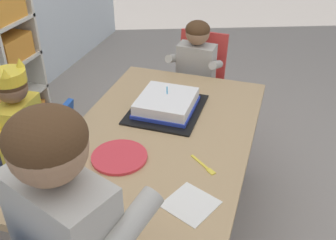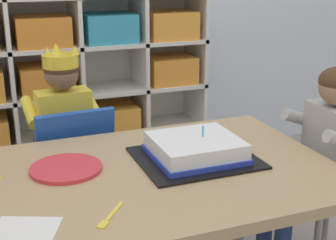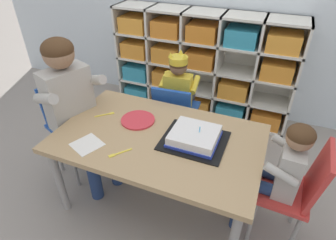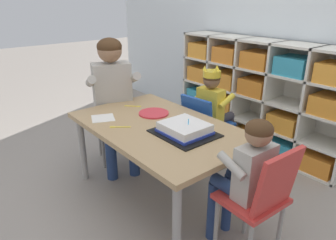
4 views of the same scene
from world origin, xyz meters
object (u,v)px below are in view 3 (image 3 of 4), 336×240
object	(u,v)px
activity_table	(159,143)
fork_scattered_mid_table	(106,114)
classroom_chair_guest_side	(295,189)
paper_plate_stack	(138,120)
birthday_cake_on_tray	(194,137)
classroom_chair_blue	(175,111)
guest_at_table_side	(279,169)
fork_at_table_front_edge	(119,153)
child_with_crown	(179,89)
adult_helper_seated	(74,101)
classroom_chair_adult_side	(71,121)

from	to	relation	value
activity_table	fork_scattered_mid_table	xyz separation A→B (m)	(-0.42, 0.08, 0.06)
classroom_chair_guest_side	fork_scattered_mid_table	size ratio (longest dim) A/B	6.69
paper_plate_stack	fork_scattered_mid_table	bearing A→B (deg)	-175.44
birthday_cake_on_tray	paper_plate_stack	world-z (taller)	birthday_cake_on_tray
classroom_chair_blue	guest_at_table_side	distance (m)	0.95
guest_at_table_side	fork_at_table_front_edge	size ratio (longest dim) A/B	7.01
classroom_chair_blue	fork_scattered_mid_table	xyz separation A→B (m)	(-0.32, -0.46, 0.17)
classroom_chair_blue	birthday_cake_on_tray	world-z (taller)	birthday_cake_on_tray
classroom_chair_blue	activity_table	bearing A→B (deg)	96.19
paper_plate_stack	fork_scattered_mid_table	size ratio (longest dim) A/B	2.07
activity_table	child_with_crown	world-z (taller)	child_with_crown
classroom_chair_blue	child_with_crown	size ratio (longest dim) A/B	0.74
classroom_chair_blue	adult_helper_seated	size ratio (longest dim) A/B	0.60
activity_table	child_with_crown	xyz separation A→B (m)	(-0.11, 0.65, 0.03)
classroom_chair_blue	classroom_chair_adult_side	bearing A→B (deg)	34.10
adult_helper_seated	fork_scattered_mid_table	bearing A→B (deg)	-51.74
classroom_chair_blue	paper_plate_stack	distance (m)	0.48
fork_at_table_front_edge	classroom_chair_adult_side	bearing A→B (deg)	102.57
classroom_chair_guest_side	fork_at_table_front_edge	distance (m)	0.98
classroom_chair_blue	classroom_chair_adult_side	size ratio (longest dim) A/B	0.89
fork_scattered_mid_table	activity_table	bearing A→B (deg)	125.21
classroom_chair_adult_side	fork_at_table_front_edge	distance (m)	0.65
classroom_chair_blue	birthday_cake_on_tray	bearing A→B (deg)	117.36
adult_helper_seated	child_with_crown	bearing A→B (deg)	-18.30
classroom_chair_guest_side	paper_plate_stack	bearing A→B (deg)	-91.33
activity_table	classroom_chair_blue	bearing A→B (deg)	100.61
adult_helper_seated	activity_table	bearing A→B (deg)	-71.51
child_with_crown	paper_plate_stack	size ratio (longest dim) A/B	3.91
child_with_crown	classroom_chair_guest_side	size ratio (longest dim) A/B	1.21
classroom_chair_guest_side	fork_at_table_front_edge	size ratio (longest dim) A/B	6.05
classroom_chair_adult_side	activity_table	bearing A→B (deg)	-74.33
child_with_crown	activity_table	bearing A→B (deg)	95.11
classroom_chair_blue	classroom_chair_adult_side	world-z (taller)	classroom_chair_adult_side
classroom_chair_blue	paper_plate_stack	bearing A→B (deg)	74.55
child_with_crown	adult_helper_seated	world-z (taller)	adult_helper_seated
classroom_chair_adult_side	adult_helper_seated	world-z (taller)	adult_helper_seated
child_with_crown	birthday_cake_on_tray	size ratio (longest dim) A/B	2.31
activity_table	classroom_chair_blue	xyz separation A→B (m)	(-0.10, 0.54, -0.11)
classroom_chair_blue	adult_helper_seated	world-z (taller)	adult_helper_seated
classroom_chair_adult_side	classroom_chair_guest_side	size ratio (longest dim) A/B	1.01
classroom_chair_blue	fork_at_table_front_edge	bearing A→B (deg)	82.90
guest_at_table_side	birthday_cake_on_tray	distance (m)	0.48
paper_plate_stack	classroom_chair_blue	bearing A→B (deg)	78.97
paper_plate_stack	fork_at_table_front_edge	xyz separation A→B (m)	(0.05, -0.32, -0.00)
adult_helper_seated	guest_at_table_side	size ratio (longest dim) A/B	1.30
activity_table	birthday_cake_on_tray	distance (m)	0.23
fork_scattered_mid_table	birthday_cake_on_tray	bearing A→B (deg)	132.02
child_with_crown	birthday_cake_on_tray	bearing A→B (deg)	113.20
birthday_cake_on_tray	paper_plate_stack	distance (m)	0.41
child_with_crown	birthday_cake_on_tray	xyz separation A→B (m)	(0.32, -0.61, 0.05)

